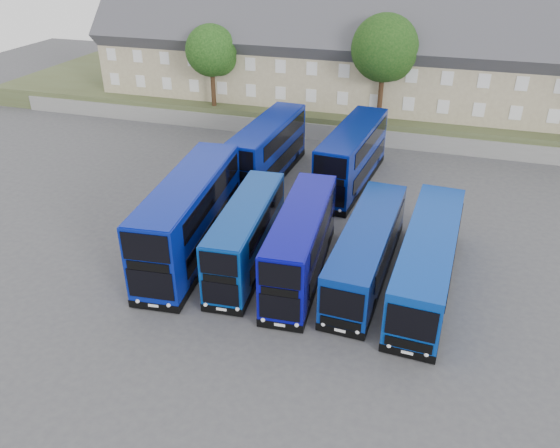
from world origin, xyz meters
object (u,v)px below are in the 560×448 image
at_px(dd_front_left, 190,218).
at_px(coach_east_a, 367,251).
at_px(tree_mid, 386,51).
at_px(tree_west, 213,52).
at_px(dd_front_mid, 247,237).

relative_size(dd_front_left, coach_east_a, 1.05).
xyz_separation_m(coach_east_a, tree_mid, (-2.49, 22.47, 6.50)).
distance_m(dd_front_left, tree_west, 24.53).
bearing_deg(dd_front_mid, coach_east_a, 4.87).
height_order(coach_east_a, tree_west, tree_west).
relative_size(dd_front_left, tree_west, 1.61).
relative_size(tree_west, tree_mid, 0.83).
relative_size(coach_east_a, tree_mid, 1.28).
bearing_deg(dd_front_mid, tree_mid, 75.37).
bearing_deg(tree_west, dd_front_left, -70.45).
height_order(dd_front_mid, coach_east_a, dd_front_mid).
height_order(dd_front_left, coach_east_a, dd_front_left).
relative_size(dd_front_mid, tree_mid, 1.08).
height_order(tree_west, tree_mid, tree_mid).
xyz_separation_m(coach_east_a, tree_west, (-18.49, 21.97, 5.49)).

